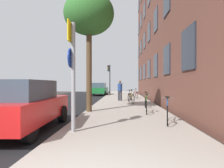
{
  "coord_description": "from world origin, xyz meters",
  "views": [
    {
      "loc": [
        0.86,
        -2.09,
        1.52
      ],
      "look_at": [
        0.1,
        13.93,
        1.49
      ],
      "focal_mm": 31.57,
      "sensor_mm": 36.0,
      "label": 1
    }
  ],
  "objects_px": {
    "bicycle_2": "(146,101)",
    "bicycle_0": "(167,112)",
    "car_0": "(25,105)",
    "car_1": "(99,89)",
    "bicycle_1": "(147,105)",
    "bicycle_5": "(136,94)",
    "sign_post": "(72,67)",
    "pedestrian_0": "(120,89)",
    "tree_near": "(89,15)",
    "bicycle_3": "(131,98)",
    "bicycle_4": "(130,96)",
    "traffic_light": "(109,74)"
  },
  "relations": [
    {
      "from": "pedestrian_0",
      "to": "car_1",
      "type": "relative_size",
      "value": 0.42
    },
    {
      "from": "bicycle_2",
      "to": "bicycle_0",
      "type": "bearing_deg",
      "value": -88.06
    },
    {
      "from": "traffic_light",
      "to": "bicycle_3",
      "type": "bearing_deg",
      "value": -78.75
    },
    {
      "from": "bicycle_2",
      "to": "bicycle_3",
      "type": "relative_size",
      "value": 0.97
    },
    {
      "from": "bicycle_5",
      "to": "car_1",
      "type": "height_order",
      "value": "car_1"
    },
    {
      "from": "sign_post",
      "to": "bicycle_3",
      "type": "xyz_separation_m",
      "value": [
        2.12,
        8.63,
        -1.5
      ]
    },
    {
      "from": "bicycle_1",
      "to": "bicycle_2",
      "type": "xyz_separation_m",
      "value": [
        0.27,
        2.4,
        0.0
      ]
    },
    {
      "from": "bicycle_2",
      "to": "car_0",
      "type": "xyz_separation_m",
      "value": [
        -4.58,
        -5.69,
        0.36
      ]
    },
    {
      "from": "bicycle_5",
      "to": "sign_post",
      "type": "bearing_deg",
      "value": -101.77
    },
    {
      "from": "bicycle_0",
      "to": "bicycle_3",
      "type": "xyz_separation_m",
      "value": [
        -0.94,
        7.2,
        0.01
      ]
    },
    {
      "from": "bicycle_1",
      "to": "sign_post",
      "type": "bearing_deg",
      "value": -124.5
    },
    {
      "from": "sign_post",
      "to": "bicycle_2",
      "type": "bearing_deg",
      "value": 65.04
    },
    {
      "from": "bicycle_2",
      "to": "bicycle_5",
      "type": "height_order",
      "value": "bicycle_5"
    },
    {
      "from": "bicycle_0",
      "to": "bicycle_1",
      "type": "height_order",
      "value": "bicycle_0"
    },
    {
      "from": "sign_post",
      "to": "tree_near",
      "type": "relative_size",
      "value": 0.53
    },
    {
      "from": "bicycle_0",
      "to": "car_0",
      "type": "bearing_deg",
      "value": -169.33
    },
    {
      "from": "pedestrian_0",
      "to": "bicycle_3",
      "type": "bearing_deg",
      "value": -68.35
    },
    {
      "from": "car_1",
      "to": "bicycle_4",
      "type": "bearing_deg",
      "value": -67.49
    },
    {
      "from": "traffic_light",
      "to": "bicycle_2",
      "type": "xyz_separation_m",
      "value": [
        3.09,
        -14.02,
        -2.29
      ]
    },
    {
      "from": "bicycle_1",
      "to": "bicycle_2",
      "type": "height_order",
      "value": "bicycle_2"
    },
    {
      "from": "sign_post",
      "to": "bicycle_2",
      "type": "xyz_separation_m",
      "value": [
        2.9,
        6.22,
        -1.52
      ]
    },
    {
      "from": "sign_post",
      "to": "car_1",
      "type": "bearing_deg",
      "value": 94.2
    },
    {
      "from": "bicycle_1",
      "to": "bicycle_2",
      "type": "distance_m",
      "value": 2.42
    },
    {
      "from": "car_0",
      "to": "bicycle_0",
      "type": "bearing_deg",
      "value": 10.67
    },
    {
      "from": "bicycle_5",
      "to": "bicycle_2",
      "type": "bearing_deg",
      "value": -89.2
    },
    {
      "from": "tree_near",
      "to": "car_1",
      "type": "bearing_deg",
      "value": 94.58
    },
    {
      "from": "car_0",
      "to": "bicycle_5",
      "type": "bearing_deg",
      "value": 70.86
    },
    {
      "from": "bicycle_2",
      "to": "car_0",
      "type": "bearing_deg",
      "value": -128.8
    },
    {
      "from": "bicycle_3",
      "to": "car_1",
      "type": "distance_m",
      "value": 11.58
    },
    {
      "from": "bicycle_0",
      "to": "car_0",
      "type": "xyz_separation_m",
      "value": [
        -4.74,
        -0.89,
        0.35
      ]
    },
    {
      "from": "tree_near",
      "to": "bicycle_0",
      "type": "relative_size",
      "value": 3.64
    },
    {
      "from": "car_0",
      "to": "car_1",
      "type": "bearing_deg",
      "value": 89.29
    },
    {
      "from": "tree_near",
      "to": "pedestrian_0",
      "type": "xyz_separation_m",
      "value": [
        1.51,
        6.48,
        -3.92
      ]
    },
    {
      "from": "pedestrian_0",
      "to": "car_1",
      "type": "height_order",
      "value": "pedestrian_0"
    },
    {
      "from": "bicycle_2",
      "to": "car_1",
      "type": "xyz_separation_m",
      "value": [
        -4.34,
        13.42,
        0.36
      ]
    },
    {
      "from": "bicycle_2",
      "to": "bicycle_3",
      "type": "bearing_deg",
      "value": 107.93
    },
    {
      "from": "bicycle_0",
      "to": "bicycle_4",
      "type": "distance_m",
      "value": 9.64
    },
    {
      "from": "bicycle_3",
      "to": "pedestrian_0",
      "type": "height_order",
      "value": "pedestrian_0"
    },
    {
      "from": "bicycle_0",
      "to": "bicycle_2",
      "type": "relative_size",
      "value": 0.99
    },
    {
      "from": "sign_post",
      "to": "pedestrian_0",
      "type": "bearing_deg",
      "value": 83.01
    },
    {
      "from": "bicycle_1",
      "to": "car_1",
      "type": "xyz_separation_m",
      "value": [
        -4.07,
        15.82,
        0.36
      ]
    },
    {
      "from": "bicycle_1",
      "to": "bicycle_5",
      "type": "relative_size",
      "value": 1.07
    },
    {
      "from": "sign_post",
      "to": "bicycle_1",
      "type": "height_order",
      "value": "sign_post"
    },
    {
      "from": "bicycle_0",
      "to": "car_0",
      "type": "relative_size",
      "value": 0.37
    },
    {
      "from": "bicycle_0",
      "to": "bicycle_4",
      "type": "relative_size",
      "value": 0.99
    },
    {
      "from": "bicycle_0",
      "to": "pedestrian_0",
      "type": "xyz_separation_m",
      "value": [
        -1.75,
        9.25,
        0.57
      ]
    },
    {
      "from": "sign_post",
      "to": "bicycle_0",
      "type": "relative_size",
      "value": 1.94
    },
    {
      "from": "bicycle_0",
      "to": "bicycle_1",
      "type": "distance_m",
      "value": 2.44
    },
    {
      "from": "tree_near",
      "to": "bicycle_2",
      "type": "xyz_separation_m",
      "value": [
        3.1,
        2.03,
        -4.5
      ]
    },
    {
      "from": "car_0",
      "to": "car_1",
      "type": "xyz_separation_m",
      "value": [
        0.24,
        19.11,
        -0.0
      ]
    }
  ]
}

